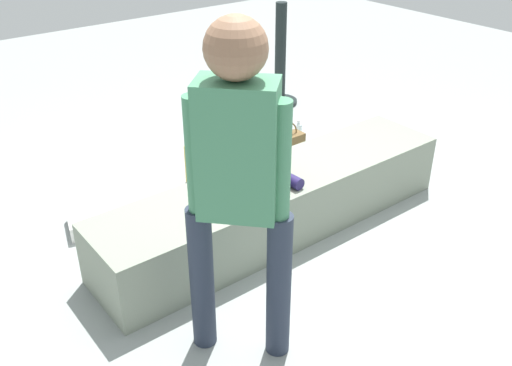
{
  "coord_description": "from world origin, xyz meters",
  "views": [
    {
      "loc": [
        -2.06,
        -2.41,
        2.14
      ],
      "look_at": [
        -0.45,
        -0.34,
        0.66
      ],
      "focal_mm": 39.7,
      "sensor_mm": 36.0,
      "label": 1
    }
  ],
  "objects_px": {
    "adult_standing": "(238,172)",
    "cake_box_white": "(91,221)",
    "handbag_black_leather": "(219,193)",
    "handbag_brown_canvas": "(285,149)",
    "child_seated": "(270,149)",
    "water_bottle_far_side": "(298,130)",
    "gift_bag": "(202,163)",
    "cake_plate": "(216,185)",
    "party_cup_red": "(217,149)",
    "water_bottle_near_gift": "(237,134)"
  },
  "relations": [
    {
      "from": "child_seated",
      "to": "handbag_brown_canvas",
      "type": "relative_size",
      "value": 1.33
    },
    {
      "from": "gift_bag",
      "to": "cake_plate",
      "type": "bearing_deg",
      "value": -116.44
    },
    {
      "from": "adult_standing",
      "to": "cake_plate",
      "type": "height_order",
      "value": "adult_standing"
    },
    {
      "from": "cake_plate",
      "to": "cake_box_white",
      "type": "distance_m",
      "value": 0.97
    },
    {
      "from": "water_bottle_near_gift",
      "to": "water_bottle_far_side",
      "type": "height_order",
      "value": "water_bottle_near_gift"
    },
    {
      "from": "adult_standing",
      "to": "cake_box_white",
      "type": "xyz_separation_m",
      "value": [
        -0.16,
        1.48,
        -0.95
      ]
    },
    {
      "from": "water_bottle_far_side",
      "to": "handbag_black_leather",
      "type": "height_order",
      "value": "handbag_black_leather"
    },
    {
      "from": "party_cup_red",
      "to": "handbag_black_leather",
      "type": "distance_m",
      "value": 0.86
    },
    {
      "from": "party_cup_red",
      "to": "gift_bag",
      "type": "bearing_deg",
      "value": -138.65
    },
    {
      "from": "gift_bag",
      "to": "handbag_brown_canvas",
      "type": "distance_m",
      "value": 0.72
    },
    {
      "from": "adult_standing",
      "to": "water_bottle_far_side",
      "type": "distance_m",
      "value": 2.69
    },
    {
      "from": "cake_plate",
      "to": "cake_box_white",
      "type": "height_order",
      "value": "cake_plate"
    },
    {
      "from": "water_bottle_far_side",
      "to": "party_cup_red",
      "type": "distance_m",
      "value": 0.78
    },
    {
      "from": "adult_standing",
      "to": "gift_bag",
      "type": "xyz_separation_m",
      "value": [
        0.79,
        1.57,
        -0.85
      ]
    },
    {
      "from": "gift_bag",
      "to": "cake_box_white",
      "type": "bearing_deg",
      "value": -174.74
    },
    {
      "from": "child_seated",
      "to": "cake_plate",
      "type": "height_order",
      "value": "child_seated"
    },
    {
      "from": "handbag_black_leather",
      "to": "water_bottle_far_side",
      "type": "bearing_deg",
      "value": 23.41
    },
    {
      "from": "handbag_brown_canvas",
      "to": "cake_box_white",
      "type": "bearing_deg",
      "value": 177.29
    },
    {
      "from": "water_bottle_far_side",
      "to": "gift_bag",
      "type": "bearing_deg",
      "value": -173.84
    },
    {
      "from": "child_seated",
      "to": "water_bottle_far_side",
      "type": "height_order",
      "value": "child_seated"
    },
    {
      "from": "child_seated",
      "to": "water_bottle_far_side",
      "type": "xyz_separation_m",
      "value": [
        1.14,
        1.0,
        -0.54
      ]
    },
    {
      "from": "water_bottle_far_side",
      "to": "cake_box_white",
      "type": "height_order",
      "value": "water_bottle_far_side"
    },
    {
      "from": "child_seated",
      "to": "handbag_black_leather",
      "type": "xyz_separation_m",
      "value": [
        -0.08,
        0.47,
        -0.5
      ]
    },
    {
      "from": "handbag_black_leather",
      "to": "handbag_brown_canvas",
      "type": "distance_m",
      "value": 0.86
    },
    {
      "from": "water_bottle_near_gift",
      "to": "party_cup_red",
      "type": "xyz_separation_m",
      "value": [
        -0.27,
        -0.08,
        -0.04
      ]
    },
    {
      "from": "child_seated",
      "to": "water_bottle_far_side",
      "type": "distance_m",
      "value": 1.62
    },
    {
      "from": "cake_plate",
      "to": "handbag_brown_canvas",
      "type": "distance_m",
      "value": 1.27
    },
    {
      "from": "child_seated",
      "to": "cake_plate",
      "type": "xyz_separation_m",
      "value": [
        -0.33,
        0.12,
        -0.19
      ]
    },
    {
      "from": "child_seated",
      "to": "adult_standing",
      "type": "height_order",
      "value": "adult_standing"
    },
    {
      "from": "child_seated",
      "to": "party_cup_red",
      "type": "relative_size",
      "value": 4.74
    },
    {
      "from": "cake_plate",
      "to": "handbag_brown_canvas",
      "type": "bearing_deg",
      "value": 29.18
    },
    {
      "from": "cake_box_white",
      "to": "handbag_brown_canvas",
      "type": "relative_size",
      "value": 0.82
    },
    {
      "from": "gift_bag",
      "to": "water_bottle_far_side",
      "type": "bearing_deg",
      "value": 6.16
    },
    {
      "from": "adult_standing",
      "to": "handbag_black_leather",
      "type": "height_order",
      "value": "adult_standing"
    },
    {
      "from": "water_bottle_far_side",
      "to": "handbag_black_leather",
      "type": "xyz_separation_m",
      "value": [
        -1.23,
        -0.53,
        0.05
      ]
    },
    {
      "from": "child_seated",
      "to": "gift_bag",
      "type": "xyz_separation_m",
      "value": [
        0.05,
        0.88,
        -0.47
      ]
    },
    {
      "from": "adult_standing",
      "to": "gift_bag",
      "type": "height_order",
      "value": "adult_standing"
    },
    {
      "from": "water_bottle_far_side",
      "to": "cake_box_white",
      "type": "bearing_deg",
      "value": -174.26
    },
    {
      "from": "gift_bag",
      "to": "water_bottle_far_side",
      "type": "relative_size",
      "value": 1.93
    },
    {
      "from": "cake_box_white",
      "to": "handbag_black_leather",
      "type": "bearing_deg",
      "value": -21.66
    },
    {
      "from": "child_seated",
      "to": "adult_standing",
      "type": "bearing_deg",
      "value": -137.27
    },
    {
      "from": "cake_box_white",
      "to": "handbag_black_leather",
      "type": "height_order",
      "value": "handbag_black_leather"
    },
    {
      "from": "adult_standing",
      "to": "party_cup_red",
      "type": "distance_m",
      "value": 2.38
    },
    {
      "from": "child_seated",
      "to": "gift_bag",
      "type": "height_order",
      "value": "child_seated"
    },
    {
      "from": "water_bottle_near_gift",
      "to": "handbag_brown_canvas",
      "type": "xyz_separation_m",
      "value": [
        0.09,
        -0.54,
        0.03
      ]
    },
    {
      "from": "adult_standing",
      "to": "cake_plate",
      "type": "distance_m",
      "value": 1.06
    },
    {
      "from": "gift_bag",
      "to": "party_cup_red",
      "type": "height_order",
      "value": "gift_bag"
    },
    {
      "from": "handbag_black_leather",
      "to": "cake_box_white",
      "type": "bearing_deg",
      "value": 158.34
    },
    {
      "from": "water_bottle_near_gift",
      "to": "handbag_black_leather",
      "type": "relative_size",
      "value": 0.59
    },
    {
      "from": "handbag_black_leather",
      "to": "handbag_brown_canvas",
      "type": "height_order",
      "value": "handbag_brown_canvas"
    }
  ]
}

